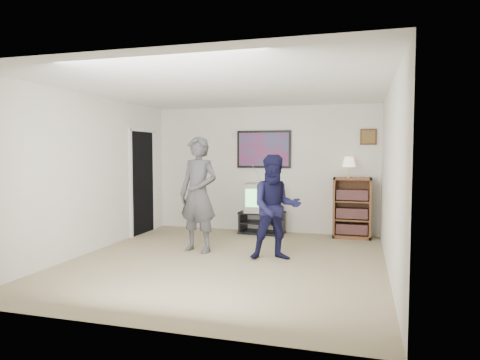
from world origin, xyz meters
The scene contains 13 objects.
room_shell centered at (0.00, 0.35, 1.25)m, with size 4.51×5.00×2.51m.
media_stand centered at (0.03, 2.23, 0.21)m, with size 0.89×0.53×0.43m.
crt_television centered at (0.03, 2.23, 0.71)m, with size 0.66×0.55×0.55m, color gray, non-canonical shape.
bookshelf centered at (1.73, 2.28, 0.56)m, with size 0.68×0.39×1.12m, color #592B1A, non-canonical shape.
table_lamp centered at (1.66, 2.26, 1.32)m, with size 0.25×0.25×0.39m, color #FFF6C1, non-canonical shape.
person_tall centered at (-0.61, 0.47, 0.92)m, with size 0.67×0.44×1.84m, color #3E3D40.
person_short centered at (0.67, 0.29, 0.78)m, with size 0.76×0.59×1.56m, color black.
controller_left centered at (-0.67, 0.70, 1.17)m, with size 0.03×0.11×0.03m, color white.
controller_right centered at (0.65, 0.54, 1.07)m, with size 0.03×0.11×0.03m, color white.
poster centered at (0.00, 2.48, 1.65)m, with size 1.10×0.03×0.75m, color black.
air_vent centered at (-0.55, 2.48, 1.95)m, with size 0.28×0.02×0.14m, color white.
small_picture centered at (2.00, 2.48, 1.88)m, with size 0.30×0.03×0.30m, color #4A2317.
doorway centered at (-2.23, 1.60, 1.00)m, with size 0.03×0.85×2.00m, color black.
Camera 1 is at (1.89, -5.88, 1.60)m, focal length 32.00 mm.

